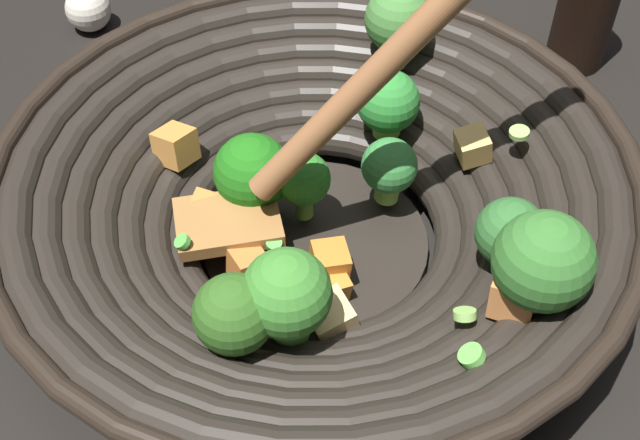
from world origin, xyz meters
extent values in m
plane|color=black|center=(0.00, 0.00, 0.00)|extent=(4.00, 4.00, 0.00)
cylinder|color=black|center=(0.00, 0.00, 0.01)|extent=(0.16, 0.16, 0.01)
torus|color=black|center=(0.00, 0.00, 0.02)|extent=(0.22, 0.22, 0.02)
torus|color=black|center=(0.00, 0.00, 0.03)|extent=(0.25, 0.25, 0.02)
torus|color=black|center=(0.00, 0.00, 0.04)|extent=(0.28, 0.28, 0.02)
torus|color=black|center=(0.00, 0.00, 0.04)|extent=(0.31, 0.31, 0.02)
torus|color=black|center=(0.00, 0.00, 0.05)|extent=(0.35, 0.35, 0.02)
torus|color=black|center=(0.00, 0.00, 0.06)|extent=(0.38, 0.38, 0.02)
torus|color=black|center=(0.00, 0.00, 0.07)|extent=(0.41, 0.41, 0.02)
torus|color=black|center=(0.00, 0.00, 0.08)|extent=(0.43, 0.43, 0.01)
cylinder|color=#87BF47|center=(0.03, 0.05, 0.03)|extent=(0.03, 0.03, 0.02)
sphere|color=#38873E|center=(0.03, 0.05, 0.05)|extent=(0.04, 0.04, 0.04)
cylinder|color=#6EB14E|center=(-0.01, 0.16, 0.07)|extent=(0.03, 0.03, 0.02)
sphere|color=#47843B|center=(-0.01, 0.16, 0.10)|extent=(0.05, 0.05, 0.05)
cylinder|color=#6BA451|center=(0.01, -0.12, 0.04)|extent=(0.02, 0.02, 0.02)
sphere|color=#305F1F|center=(0.01, -0.12, 0.07)|extent=(0.05, 0.05, 0.05)
cylinder|color=#56A240|center=(0.03, -0.09, 0.04)|extent=(0.03, 0.03, 0.03)
sphere|color=#3D8530|center=(0.03, -0.09, 0.08)|extent=(0.05, 0.05, 0.05)
cylinder|color=#659A3A|center=(-0.02, 0.01, 0.03)|extent=(0.02, 0.02, 0.02)
sphere|color=#31882C|center=(-0.02, 0.01, 0.05)|extent=(0.04, 0.04, 0.04)
cylinder|color=#609D36|center=(0.13, 0.01, 0.05)|extent=(0.02, 0.02, 0.01)
sphere|color=#306B30|center=(0.13, 0.01, 0.07)|extent=(0.04, 0.04, 0.04)
cylinder|color=#81C146|center=(0.01, 0.10, 0.04)|extent=(0.03, 0.03, 0.01)
sphere|color=#2F8A34|center=(0.01, 0.10, 0.07)|extent=(0.05, 0.05, 0.05)
cylinder|color=#71AD4E|center=(0.16, -0.02, 0.07)|extent=(0.03, 0.03, 0.02)
sphere|color=#35742D|center=(0.16, -0.02, 0.10)|extent=(0.06, 0.06, 0.06)
cylinder|color=#64B34C|center=(-0.05, 0.00, 0.02)|extent=(0.03, 0.03, 0.02)
sphere|color=#1E6D17|center=(-0.05, 0.00, 0.05)|extent=(0.05, 0.05, 0.05)
cube|color=orange|center=(0.03, -0.03, 0.03)|extent=(0.03, 0.03, 0.03)
cube|color=orange|center=(0.03, -0.04, 0.02)|extent=(0.03, 0.03, 0.02)
cube|color=#D7B875|center=(0.05, -0.07, 0.03)|extent=(0.04, 0.04, 0.03)
cube|color=#E7B963|center=(0.08, 0.09, 0.06)|extent=(0.03, 0.03, 0.03)
cube|color=orange|center=(-0.02, -0.06, 0.03)|extent=(0.03, 0.03, 0.02)
cube|color=#D88E40|center=(-0.11, 0.00, 0.05)|extent=(0.03, 0.03, 0.03)
cube|color=#E78D4D|center=(0.15, -0.03, 0.07)|extent=(0.03, 0.03, 0.03)
cube|color=#C47633|center=(-0.07, -0.03, 0.03)|extent=(0.03, 0.03, 0.03)
cylinder|color=#99D166|center=(0.13, -0.05, 0.06)|extent=(0.02, 0.02, 0.01)
cylinder|color=#56B247|center=(-0.06, -0.07, 0.05)|extent=(0.02, 0.02, 0.01)
cylinder|color=#56B247|center=(-0.01, -0.04, 0.04)|extent=(0.02, 0.02, 0.01)
cylinder|color=#99D166|center=(0.01, 0.09, 0.03)|extent=(0.01, 0.02, 0.01)
cylinder|color=#99D166|center=(0.11, 0.10, 0.08)|extent=(0.02, 0.02, 0.01)
cylinder|color=#56B247|center=(-0.02, -0.09, 0.04)|extent=(0.01, 0.02, 0.01)
cylinder|color=#6BC651|center=(0.14, -0.08, 0.07)|extent=(0.02, 0.02, 0.01)
cube|color=#9E6B38|center=(-0.05, -0.04, 0.04)|extent=(0.09, 0.08, 0.01)
cylinder|color=#9E653D|center=(0.04, 0.03, 0.17)|extent=(0.16, 0.14, 0.22)
sphere|color=silver|center=(-0.31, 0.14, 0.02)|extent=(0.04, 0.04, 0.04)
camera|label=1|loc=(0.18, -0.34, 0.46)|focal=47.10mm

